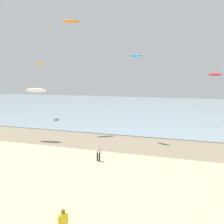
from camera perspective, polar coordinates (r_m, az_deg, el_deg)
wet_sand_strip at (r=31.71m, az=-0.10°, el=-7.22°), size 120.00×8.00×0.01m
sea at (r=69.21m, az=10.09°, el=1.07°), size 160.00×70.00×0.10m
person_nearest_camera at (r=13.91m, az=-11.50°, el=-24.53°), size 0.39×0.48×1.71m
person_left_flank at (r=24.64m, az=-3.26°, el=-9.54°), size 0.57×0.25×1.71m
kite_aloft_2 at (r=33.74m, az=-17.60°, el=4.96°), size 3.17×1.43×0.76m
kite_aloft_3 at (r=52.77m, az=23.29°, el=8.20°), size 3.49×2.86×0.68m
kite_aloft_4 at (r=32.25m, az=5.62°, el=13.22°), size 1.95×1.31×0.31m
kite_aloft_5 at (r=38.52m, az=-9.81°, el=20.48°), size 2.69×2.17×0.51m
kite_aloft_6 at (r=51.49m, az=-16.76°, el=10.98°), size 2.59×3.60×0.77m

